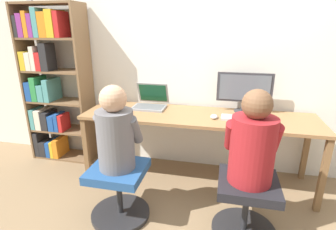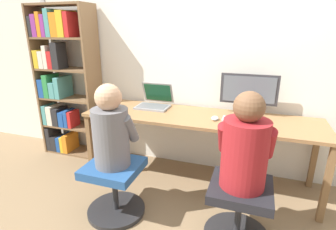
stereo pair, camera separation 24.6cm
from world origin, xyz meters
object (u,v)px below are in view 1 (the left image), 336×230
person_at_monitor (253,143)px  desktop_monitor (244,91)px  bookshelf (50,82)px  laptop (150,102)px  office_chair_right (119,189)px  person_at_laptop (115,132)px  keyboard (243,118)px  office_chair_left (246,204)px

person_at_monitor → desktop_monitor: bearing=92.2°
person_at_monitor → bookshelf: size_ratio=0.38×
desktop_monitor → laptop: size_ratio=1.57×
office_chair_right → person_at_laptop: (0.00, 0.00, 0.51)m
keyboard → bookshelf: 2.19m
desktop_monitor → office_chair_left: bearing=-87.9°
office_chair_right → keyboard: bearing=34.2°
office_chair_left → person_at_laptop: person_at_laptop is taller
office_chair_left → person_at_monitor: person_at_monitor is taller
person_at_laptop → keyboard: bearing=34.1°
office_chair_right → person_at_laptop: person_at_laptop is taller
desktop_monitor → keyboard: bearing=-90.7°
person_at_monitor → office_chair_right: bearing=-177.9°
office_chair_right → person_at_monitor: size_ratio=0.72×
person_at_monitor → keyboard: bearing=93.3°
office_chair_left → bookshelf: (-2.21, 0.83, 0.68)m
office_chair_left → bookshelf: size_ratio=0.28×
person_at_laptop → bookshelf: bearing=143.9°
desktop_monitor → laptop: desktop_monitor is taller
bookshelf → office_chair_left: bearing=-20.7°
keyboard → bookshelf: size_ratio=0.22×
keyboard → person_at_monitor: person_at_monitor is taller
office_chair_left → office_chair_right: same height
office_chair_left → person_at_monitor: 0.50m
keyboard → person_at_monitor: 0.64m
office_chair_left → office_chair_right: (-1.03, -0.03, 0.00)m
office_chair_left → person_at_monitor: size_ratio=0.72×
desktop_monitor → bookshelf: (-2.17, -0.05, -0.00)m
desktop_monitor → office_chair_right: bearing=-137.2°
person_at_laptop → bookshelf: (-1.18, 0.86, 0.17)m
laptop → office_chair_right: (-0.02, -0.88, -0.51)m
laptop → bookshelf: size_ratio=0.19×
person_at_laptop → office_chair_left: bearing=1.6°
desktop_monitor → person_at_laptop: bearing=-137.4°
office_chair_right → bookshelf: size_ratio=0.28×
office_chair_left → person_at_laptop: size_ratio=0.74×
office_chair_right → office_chair_left: bearing=1.8°
bookshelf → laptop: bearing=0.4°
desktop_monitor → bookshelf: size_ratio=0.30×
laptop → office_chair_left: bearing=-40.1°
laptop → bookshelf: (-1.21, -0.01, 0.17)m
keyboard → bookshelf: bearing=174.9°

